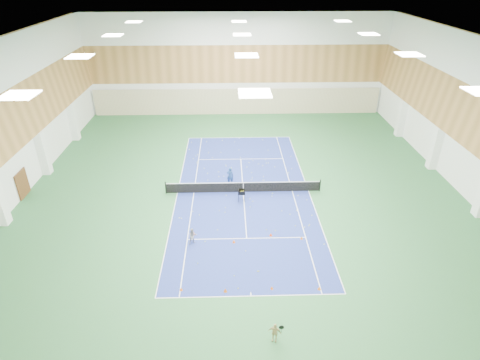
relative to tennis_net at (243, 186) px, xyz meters
name	(u,v)px	position (x,y,z in m)	size (l,w,h in m)	color
ground	(243,192)	(0.00, 0.00, -0.55)	(40.00, 40.00, 0.00)	#296034
room_shell	(244,124)	(0.00, 0.00, 5.45)	(36.00, 40.00, 12.00)	white
wood_cladding	(244,99)	(0.00, 0.00, 7.45)	(36.00, 40.00, 8.00)	#AB773F
ceiling_light_grid	(244,44)	(0.00, 0.00, 11.37)	(21.40, 25.40, 0.06)	white
court_surface	(243,192)	(0.00, 0.00, -0.55)	(10.97, 23.77, 0.01)	navy
tennis_balls_scatter	(243,192)	(0.00, 0.00, -0.50)	(10.57, 22.77, 0.07)	#CCD524
tennis_net	(243,186)	(0.00, 0.00, 0.00)	(12.80, 0.10, 1.10)	black
back_curtain	(237,102)	(0.00, 19.75, 1.05)	(35.40, 0.16, 3.20)	#C6B793
door_left_b	(22,184)	(-17.92, 0.00, 0.55)	(0.08, 1.80, 2.20)	#593319
coach	(230,176)	(-1.08, 1.46, 0.25)	(0.58, 0.38, 1.60)	navy
child_court	(193,236)	(-3.68, -6.82, 0.04)	(0.57, 0.45, 1.18)	gray
child_apron	(275,332)	(1.00, -14.97, 0.02)	(0.67, 0.28, 1.14)	tan
ball_cart	(242,195)	(-0.18, -1.36, -0.05)	(0.58, 0.58, 1.00)	black
cone_svc_a	(194,233)	(-3.71, -5.84, -0.43)	(0.22, 0.22, 0.25)	#EC4D0C
cone_svc_b	(234,241)	(-0.90, -6.84, -0.43)	(0.21, 0.21, 0.23)	#E3560B
cone_svc_c	(271,234)	(1.70, -6.14, -0.43)	(0.22, 0.22, 0.24)	#ED400C
cone_svc_d	(302,238)	(3.80, -6.58, -0.44)	(0.20, 0.20, 0.22)	#D65E0B
cone_base_a	(181,289)	(-4.06, -11.29, -0.44)	(0.19, 0.19, 0.21)	orange
cone_base_b	(225,290)	(-1.47, -11.48, -0.42)	(0.23, 0.23, 0.25)	#DB5D0B
cone_base_c	(272,288)	(1.25, -11.35, -0.45)	(0.19, 0.19, 0.21)	#FF620D
cone_base_d	(319,288)	(4.03, -11.46, -0.43)	(0.21, 0.21, 0.23)	orange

